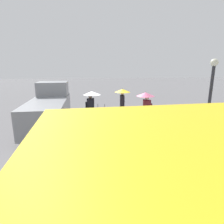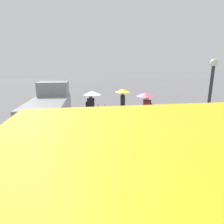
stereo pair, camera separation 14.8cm
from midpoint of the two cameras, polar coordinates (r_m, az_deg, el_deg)
ground_plane at (r=11.22m, az=2.12°, el=-4.82°), size 90.00×90.00×0.00m
slush_patch_near_cluster at (r=8.34m, az=23.13°, el=-12.88°), size 2.67×2.67×0.01m
slush_patch_under_van at (r=9.56m, az=-3.38°, el=-8.23°), size 1.93×1.93×0.01m
slush_patch_mid_street at (r=10.61m, az=-9.48°, el=-6.12°), size 2.96×2.96×0.01m
slush_patch_far_side at (r=8.62m, az=1.13°, el=-10.78°), size 1.40×1.40×0.01m
cargo_van_parked_right at (r=11.28m, az=-18.07°, el=0.81°), size 2.21×5.35×2.60m
shopping_cart_vendor at (r=11.30m, az=2.68°, el=-1.67°), size 0.76×0.94×1.04m
hand_dolly_boxes at (r=11.42m, az=-3.23°, el=-1.21°), size 0.72×0.84×1.32m
pedestrian_pink_side at (r=12.61m, az=3.63°, el=4.70°), size 1.04×1.04×2.15m
pedestrian_black_side at (r=11.50m, az=-5.88°, el=3.74°), size 1.04×1.04×2.15m
pedestrian_white_side at (r=11.08m, az=10.75°, el=3.18°), size 1.04×1.04×2.15m
street_lamp at (r=8.24m, az=27.98°, el=3.67°), size 0.28×0.28×3.86m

